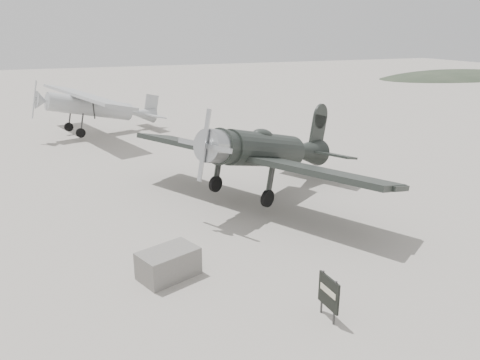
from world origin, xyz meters
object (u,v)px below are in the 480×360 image
object	(u,v)px
lowwing_monoplane	(269,151)
sign_board	(329,293)
highwing_monoplane	(95,104)
equipment_block	(168,263)

from	to	relation	value
lowwing_monoplane	sign_board	world-z (taller)	lowwing_monoplane
highwing_monoplane	sign_board	xyz separation A→B (m)	(3.45, -25.21, -1.47)
lowwing_monoplane	equipment_block	bearing A→B (deg)	-166.03
highwing_monoplane	equipment_block	xyz separation A→B (m)	(0.07, -21.53, -1.78)
lowwing_monoplane	sign_board	size ratio (longest dim) A/B	9.61
highwing_monoplane	sign_board	bearing A→B (deg)	-97.85
lowwing_monoplane	equipment_block	xyz separation A→B (m)	(-5.82, -5.36, -1.72)
lowwing_monoplane	highwing_monoplane	world-z (taller)	lowwing_monoplane
lowwing_monoplane	sign_board	distance (m)	9.47
highwing_monoplane	equipment_block	distance (m)	21.61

